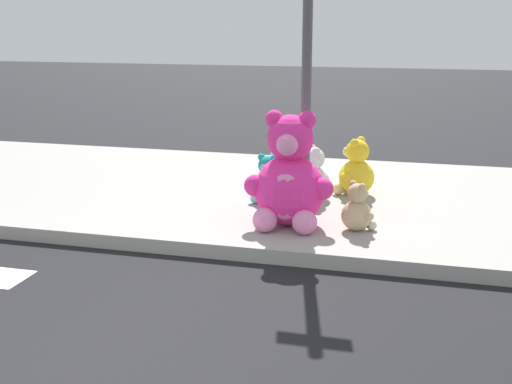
# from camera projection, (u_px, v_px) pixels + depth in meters

# --- Properties ---
(sidewalk) EXTENTS (28.00, 4.40, 0.15)m
(sidewalk) POSITION_uv_depth(u_px,v_px,m) (240.00, 194.00, 8.60)
(sidewalk) COLOR #9E9B93
(sidewalk) RESTS_ON ground_plane
(sign_pole) EXTENTS (0.56, 0.11, 3.20)m
(sign_pole) POSITION_uv_depth(u_px,v_px,m) (307.00, 61.00, 7.15)
(sign_pole) COLOR #4C4C51
(sign_pole) RESTS_ON sidewalk
(plush_pink_large) EXTENTS (0.95, 0.84, 1.23)m
(plush_pink_large) POSITION_uv_depth(u_px,v_px,m) (289.00, 181.00, 6.92)
(plush_pink_large) COLOR #F22D93
(plush_pink_large) RESTS_ON sidewalk
(plush_lavender) EXTENTS (0.41, 0.41, 0.57)m
(plush_lavender) POSITION_uv_depth(u_px,v_px,m) (277.00, 173.00, 8.42)
(plush_lavender) COLOR #B28CD8
(plush_lavender) RESTS_ON sidewalk
(plush_teal) EXTENTS (0.45, 0.40, 0.58)m
(plush_teal) POSITION_uv_depth(u_px,v_px,m) (267.00, 183.00, 7.89)
(plush_teal) COLOR teal
(plush_teal) RESTS_ON sidewalk
(plush_white) EXTENTS (0.47, 0.47, 0.66)m
(plush_white) POSITION_uv_depth(u_px,v_px,m) (312.00, 178.00, 8.02)
(plush_white) COLOR white
(plush_white) RESTS_ON sidewalk
(plush_yellow) EXTENTS (0.51, 0.54, 0.73)m
(plush_yellow) POSITION_uv_depth(u_px,v_px,m) (355.00, 172.00, 8.21)
(plush_yellow) COLOR yellow
(plush_yellow) RESTS_ON sidewalk
(plush_tan) EXTENTS (0.37, 0.37, 0.52)m
(plush_tan) POSITION_uv_depth(u_px,v_px,m) (358.00, 211.00, 6.83)
(plush_tan) COLOR tan
(plush_tan) RESTS_ON sidewalk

